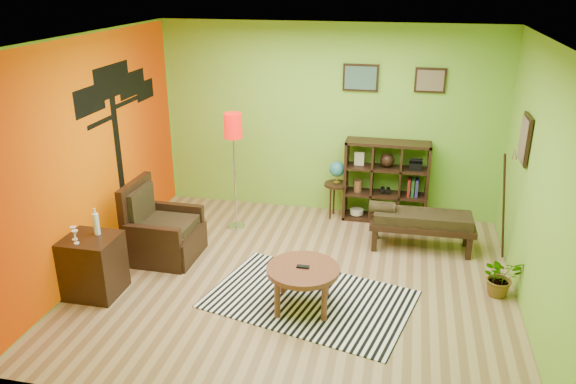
% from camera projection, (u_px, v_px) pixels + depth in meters
% --- Properties ---
extents(ground, '(5.00, 5.00, 0.00)m').
position_uv_depth(ground, '(297.00, 281.00, 6.67)').
color(ground, tan).
rests_on(ground, ground).
extents(room_shell, '(5.04, 4.54, 2.82)m').
position_uv_depth(room_shell, '(290.00, 134.00, 6.05)').
color(room_shell, '#80C136').
rests_on(room_shell, ground).
extents(zebra_rug, '(2.47, 1.89, 0.01)m').
position_uv_depth(zebra_rug, '(310.00, 299.00, 6.30)').
color(zebra_rug, white).
rests_on(zebra_rug, ground).
extents(coffee_table, '(0.79, 0.79, 0.50)m').
position_uv_depth(coffee_table, '(303.00, 273.00, 6.02)').
color(coffee_table, brown).
rests_on(coffee_table, ground).
extents(armchair, '(0.84, 0.85, 1.00)m').
position_uv_depth(armchair, '(161.00, 234.00, 7.17)').
color(armchair, black).
rests_on(armchair, ground).
extents(side_cabinet, '(0.59, 0.54, 1.02)m').
position_uv_depth(side_cabinet, '(93.00, 265.00, 6.31)').
color(side_cabinet, black).
rests_on(side_cabinet, ground).
extents(floor_lamp, '(0.25, 0.25, 1.67)m').
position_uv_depth(floor_lamp, '(233.00, 136.00, 7.59)').
color(floor_lamp, silver).
rests_on(floor_lamp, ground).
extents(globe_table, '(0.36, 0.36, 0.87)m').
position_uv_depth(globe_table, '(337.00, 175.00, 8.18)').
color(globe_table, black).
rests_on(globe_table, ground).
extents(cube_shelf, '(1.20, 0.35, 1.20)m').
position_uv_depth(cube_shelf, '(387.00, 182.00, 8.12)').
color(cube_shelf, black).
rests_on(cube_shelf, ground).
extents(bench, '(1.38, 0.50, 0.63)m').
position_uv_depth(bench, '(419.00, 221.00, 7.33)').
color(bench, black).
rests_on(bench, ground).
extents(potted_plant, '(0.54, 0.57, 0.37)m').
position_uv_depth(potted_plant, '(500.00, 281.00, 6.33)').
color(potted_plant, '#26661E').
rests_on(potted_plant, ground).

